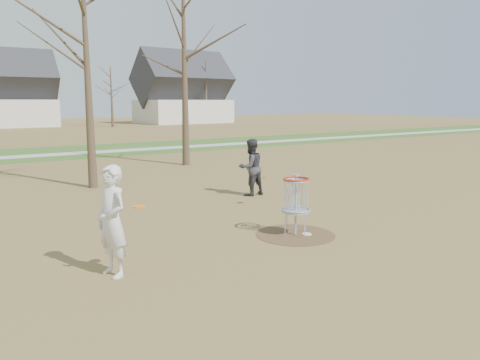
# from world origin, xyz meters

# --- Properties ---
(ground) EXTENTS (160.00, 160.00, 0.00)m
(ground) POSITION_xyz_m (0.00, 0.00, 0.00)
(ground) COLOR brown
(ground) RESTS_ON ground
(green_band) EXTENTS (160.00, 8.00, 0.01)m
(green_band) POSITION_xyz_m (0.00, 21.00, 0.01)
(green_band) COLOR #2D5119
(green_band) RESTS_ON ground
(footpath) EXTENTS (160.00, 1.50, 0.01)m
(footpath) POSITION_xyz_m (0.00, 20.00, 0.01)
(footpath) COLOR #9E9E99
(footpath) RESTS_ON green_band
(dirt_circle) EXTENTS (1.80, 1.80, 0.01)m
(dirt_circle) POSITION_xyz_m (0.00, 0.00, 0.01)
(dirt_circle) COLOR #47331E
(dirt_circle) RESTS_ON ground
(player_standing) EXTENTS (0.61, 0.79, 1.94)m
(player_standing) POSITION_xyz_m (-4.25, -0.14, 0.97)
(player_standing) COLOR silver
(player_standing) RESTS_ON ground
(player_throwing) EXTENTS (0.92, 0.74, 1.82)m
(player_throwing) POSITION_xyz_m (1.79, 4.27, 0.91)
(player_throwing) COLOR #323136
(player_throwing) RESTS_ON ground
(disc_grounded) EXTENTS (0.22, 0.22, 0.02)m
(disc_grounded) POSITION_xyz_m (0.21, -0.16, 0.02)
(disc_grounded) COLOR white
(disc_grounded) RESTS_ON dirt_circle
(discs_in_play) EXTENTS (5.28, 3.33, 0.42)m
(discs_in_play) POSITION_xyz_m (-1.22, 1.21, 1.03)
(discs_in_play) COLOR #FF400D
(discs_in_play) RESTS_ON ground
(disc_golf_basket) EXTENTS (0.64, 0.64, 1.35)m
(disc_golf_basket) POSITION_xyz_m (0.00, 0.00, 0.91)
(disc_golf_basket) COLOR #9EA3AD
(disc_golf_basket) RESTS_ON ground
(bare_trees) EXTENTS (52.62, 44.98, 9.00)m
(bare_trees) POSITION_xyz_m (1.78, 35.79, 5.35)
(bare_trees) COLOR #382B1E
(bare_trees) RESTS_ON ground
(houses_row) EXTENTS (56.51, 10.01, 7.26)m
(houses_row) POSITION_xyz_m (4.32, 52.56, 3.52)
(houses_row) COLOR silver
(houses_row) RESTS_ON ground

